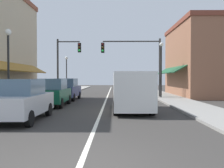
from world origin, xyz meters
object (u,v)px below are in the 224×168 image
object	(u,v)px
traffic_signal_left_corner	(65,59)
street_lamp_left_near	(8,55)
parked_car_nearest_left	(21,100)
van_in_lane	(131,90)
traffic_signal_mast_arm	(139,57)
street_lamp_left_far	(67,68)
parked_car_third_left	(67,89)
parked_car_second_left	(53,92)
street_lamp_right_mid	(161,61)

from	to	relation	value
traffic_signal_left_corner	street_lamp_left_near	size ratio (longest dim) A/B	1.24
parked_car_nearest_left	van_in_lane	distance (m)	5.82
traffic_signal_mast_arm	street_lamp_left_near	distance (m)	12.04
traffic_signal_mast_arm	street_lamp_left_far	xyz separation A→B (m)	(-7.97, 7.37, -0.71)
parked_car_nearest_left	parked_car_third_left	xyz separation A→B (m)	(-0.02, 10.03, 0.00)
parked_car_second_left	street_lamp_right_mid	distance (m)	10.34
van_in_lane	traffic_signal_mast_arm	distance (m)	9.40
parked_car_third_left	traffic_signal_left_corner	size ratio (longest dim) A/B	0.74
parked_car_third_left	van_in_lane	distance (m)	8.42
street_lamp_right_mid	parked_car_third_left	bearing A→B (deg)	-169.73
street_lamp_left_near	street_lamp_right_mid	distance (m)	12.96
street_lamp_right_mid	traffic_signal_mast_arm	bearing A→B (deg)	161.26
traffic_signal_left_corner	traffic_signal_mast_arm	bearing A→B (deg)	-11.40
parked_car_nearest_left	street_lamp_right_mid	world-z (taller)	street_lamp_right_mid
street_lamp_left_near	street_lamp_left_far	world-z (taller)	street_lamp_left_near
traffic_signal_mast_arm	street_lamp_right_mid	bearing A→B (deg)	-18.74
street_lamp_left_near	van_in_lane	bearing A→B (deg)	0.18
parked_car_nearest_left	parked_car_second_left	world-z (taller)	same
parked_car_third_left	street_lamp_left_far	xyz separation A→B (m)	(-1.85, 9.48, 2.12)
parked_car_second_left	van_in_lane	size ratio (longest dim) A/B	0.79
parked_car_nearest_left	parked_car_second_left	distance (m)	5.49
parked_car_nearest_left	street_lamp_right_mid	size ratio (longest dim) A/B	0.83
parked_car_third_left	traffic_signal_mast_arm	distance (m)	7.07
parked_car_third_left	van_in_lane	size ratio (longest dim) A/B	0.80
parked_car_nearest_left	street_lamp_left_near	distance (m)	4.28
parked_car_second_left	street_lamp_right_mid	world-z (taller)	street_lamp_right_mid
parked_car_nearest_left	street_lamp_left_near	xyz separation A→B (m)	(-1.89, 3.16, 2.18)
street_lamp_right_mid	street_lamp_left_far	world-z (taller)	street_lamp_right_mid
street_lamp_left_near	parked_car_nearest_left	bearing A→B (deg)	-59.11
street_lamp_left_near	street_lamp_left_far	xyz separation A→B (m)	(0.02, 16.36, -0.06)
parked_car_third_left	street_lamp_left_far	bearing A→B (deg)	102.55
parked_car_nearest_left	traffic_signal_left_corner	xyz separation A→B (m)	(-0.83, 13.54, 2.74)
parked_car_third_left	traffic_signal_left_corner	bearing A→B (deg)	104.50
traffic_signal_left_corner	street_lamp_left_far	world-z (taller)	traffic_signal_left_corner
parked_car_nearest_left	street_lamp_left_far	distance (m)	19.72
parked_car_second_left	street_lamp_left_far	size ratio (longest dim) A/B	0.94
traffic_signal_left_corner	street_lamp_left_near	bearing A→B (deg)	-95.84
parked_car_nearest_left	parked_car_third_left	distance (m)	10.03
parked_car_second_left	van_in_lane	xyz separation A→B (m)	(4.90, -2.31, 0.27)
parked_car_second_left	traffic_signal_left_corner	size ratio (longest dim) A/B	0.74
street_lamp_left_near	street_lamp_right_mid	bearing A→B (deg)	40.02
street_lamp_left_far	street_lamp_right_mid	bearing A→B (deg)	-39.02
parked_car_nearest_left	van_in_lane	size ratio (longest dim) A/B	0.79
parked_car_third_left	traffic_signal_mast_arm	xyz separation A→B (m)	(6.12, 2.11, 2.83)
parked_car_second_left	street_lamp_left_near	bearing A→B (deg)	-129.14
street_lamp_left_near	street_lamp_left_far	size ratio (longest dim) A/B	1.02
parked_car_third_left	parked_car_nearest_left	bearing A→B (deg)	-88.41
street_lamp_left_near	parked_car_second_left	bearing A→B (deg)	51.56
van_in_lane	street_lamp_left_near	xyz separation A→B (m)	(-6.76, -0.02, 1.91)
van_in_lane	traffic_signal_mast_arm	world-z (taller)	traffic_signal_mast_arm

